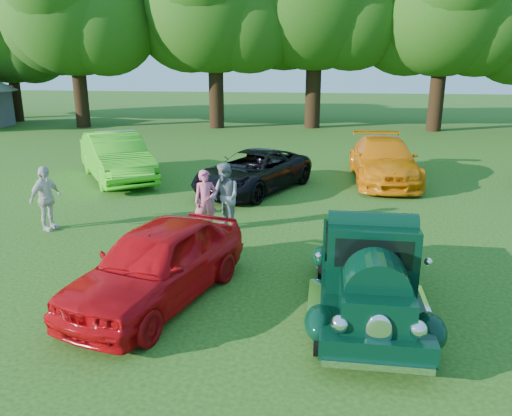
# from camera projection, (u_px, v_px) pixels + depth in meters

# --- Properties ---
(ground) EXTENTS (120.00, 120.00, 0.00)m
(ground) POSITION_uv_depth(u_px,v_px,m) (286.00, 308.00, 8.67)
(ground) COLOR #1C4510
(ground) RESTS_ON ground
(hero_pickup) EXTENTS (1.99, 4.26, 1.67)m
(hero_pickup) POSITION_uv_depth(u_px,v_px,m) (368.00, 272.00, 8.37)
(hero_pickup) COLOR black
(hero_pickup) RESTS_ON ground
(red_convertible) EXTENTS (2.76, 4.45, 1.41)m
(red_convertible) POSITION_uv_depth(u_px,v_px,m) (158.00, 263.00, 8.79)
(red_convertible) COLOR #BF080D
(red_convertible) RESTS_ON ground
(back_car_lime) EXTENTS (4.34, 5.12, 1.66)m
(back_car_lime) POSITION_uv_depth(u_px,v_px,m) (116.00, 157.00, 17.73)
(back_car_lime) COLOR #40D01B
(back_car_lime) RESTS_ON ground
(back_car_black) EXTENTS (3.93, 5.19, 1.31)m
(back_car_black) POSITION_uv_depth(u_px,v_px,m) (253.00, 171.00, 16.26)
(back_car_black) COLOR black
(back_car_black) RESTS_ON ground
(back_car_orange) EXTENTS (2.30, 5.25, 1.50)m
(back_car_orange) POSITION_uv_depth(u_px,v_px,m) (384.00, 160.00, 17.56)
(back_car_orange) COLOR orange
(back_car_orange) RESTS_ON ground
(spectator_pink) EXTENTS (0.68, 0.58, 1.57)m
(spectator_pink) POSITION_uv_depth(u_px,v_px,m) (206.00, 201.00, 12.33)
(spectator_pink) COLOR #DD5B7B
(spectator_pink) RESTS_ON ground
(spectator_grey) EXTENTS (1.03, 1.05, 1.71)m
(spectator_grey) POSITION_uv_depth(u_px,v_px,m) (225.00, 197.00, 12.44)
(spectator_grey) COLOR gray
(spectator_grey) RESTS_ON ground
(spectator_white) EXTENTS (0.64, 1.03, 1.64)m
(spectator_white) POSITION_uv_depth(u_px,v_px,m) (46.00, 198.00, 12.45)
(spectator_white) COLOR beige
(spectator_white) RESTS_ON ground
(tree_line) EXTENTS (63.20, 10.22, 12.24)m
(tree_line) POSITION_uv_depth(u_px,v_px,m) (272.00, 9.00, 29.72)
(tree_line) COLOR #321F10
(tree_line) RESTS_ON ground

